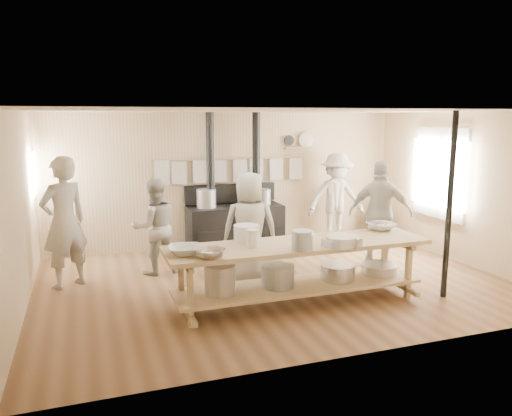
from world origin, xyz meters
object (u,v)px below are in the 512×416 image
Objects in this scene: stove at (234,222)px; cook_far_left at (64,223)px; roasting_pan at (342,242)px; cook_right at (380,213)px; chair at (380,227)px; cook_center at (250,228)px; prep_table at (298,267)px; cook_by_window at (336,198)px; cook_left at (155,227)px.

stove is 1.32× the size of cook_far_left.
cook_right is at bearing 44.41° from roasting_pan.
cook_right is 2.23× the size of chair.
cook_center is at bearing -143.03° from chair.
cook_center is at bearing 107.88° from prep_table.
cook_center is at bearing -134.92° from cook_by_window.
cook_center reaches higher than chair.
cook_far_left is at bearing -157.20° from stove.
stove is at bearing 170.64° from cook_far_left.
cook_right is (2.07, -1.78, 0.38)m from stove.
prep_table is 7.98× the size of roasting_pan.
roasting_pan is at bearing -34.81° from prep_table.
cook_far_left is 1.09× the size of cook_right.
chair is (4.80, 0.88, -0.54)m from cook_left.
cook_left is (1.35, 0.22, -0.21)m from cook_far_left.
cook_far_left reaches higher than roasting_pan.
prep_table is at bearing -117.81° from cook_by_window.
cook_left is 3.79m from cook_right.
cook_far_left reaches higher than chair.
cook_far_left is at bearing 148.86° from roasting_pan.
chair is 4.23m from roasting_pan.
cook_far_left reaches higher than cook_by_window.
cook_center is (1.30, -0.94, 0.08)m from cook_left.
roasting_pan is (-2.69, -3.20, 0.66)m from chair.
cook_far_left is (-2.99, -1.26, 0.46)m from stove.
cook_right is 2.07m from chair.
cook_center reaches higher than cook_left.
cook_far_left is 5.09m from cook_right.
cook_by_window is (2.09, 2.85, 0.39)m from prep_table.
cook_right is (2.41, 0.19, 0.04)m from cook_center.
stove is 2.03m from cook_center.
cook_right is 0.99× the size of cook_by_window.
cook_by_window is (2.43, 1.80, 0.05)m from cook_center.
chair is (1.09, 1.63, -0.66)m from cook_right.
prep_table is at bearing -90.04° from stove.
stove is 1.45× the size of cook_right.
cook_far_left reaches higher than prep_table.
chair is 1.79× the size of roasting_pan.
prep_table is 2.59m from cook_left.
prep_table is 0.69m from roasting_pan.
cook_far_left is 4.36× the size of roasting_pan.
stove is 3.02m from prep_table.
prep_table is 4.28m from chair.
roasting_pan is (0.81, -1.38, 0.04)m from cook_center.
cook_left is 3.83m from cook_by_window.
cook_center is 3.02m from cook_by_window.
prep_table is at bearing 60.24° from cook_right.
chair is at bearing 158.02° from cook_far_left.
cook_center is at bearing -99.76° from stove.
roasting_pan is at bearing -81.97° from stove.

